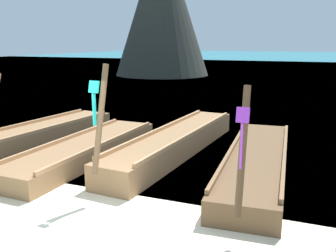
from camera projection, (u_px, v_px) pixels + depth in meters
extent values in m
plane|color=beige|center=(95.00, 227.00, 6.67)|extent=(120.00, 120.00, 0.00)
plane|color=#147A89|center=(295.00, 61.00, 62.47)|extent=(120.00, 120.00, 0.00)
cube|color=olive|center=(33.00, 135.00, 12.30)|extent=(2.02, 6.83, 0.45)
cube|color=#AF7F52|center=(19.00, 125.00, 12.51)|extent=(0.77, 6.16, 0.10)
cube|color=#AF7F52|center=(45.00, 129.00, 11.97)|extent=(0.77, 6.16, 0.10)
cube|color=olive|center=(86.00, 150.00, 10.53)|extent=(1.55, 5.91, 0.48)
cube|color=#AF7F52|center=(66.00, 138.00, 10.71)|extent=(0.24, 5.40, 0.10)
cube|color=#AF7F52|center=(105.00, 143.00, 10.21)|extent=(0.24, 5.40, 0.10)
cube|color=olive|center=(176.00, 143.00, 10.99)|extent=(1.69, 7.07, 0.63)
cube|color=#AF7F52|center=(160.00, 129.00, 11.14)|extent=(0.59, 6.42, 0.10)
cube|color=#AF7F52|center=(192.00, 133.00, 10.68)|extent=(0.59, 6.42, 0.10)
cylinder|color=brown|center=(100.00, 119.00, 7.52)|extent=(0.17, 0.65, 2.21)
cube|color=#1ECCBC|center=(94.00, 87.00, 7.22)|extent=(0.21, 0.13, 0.25)
cube|color=#1ECCBC|center=(94.00, 109.00, 7.30)|extent=(0.04, 0.08, 0.64)
cube|color=brown|center=(257.00, 162.00, 9.49)|extent=(1.78, 6.68, 0.50)
cube|color=brown|center=(232.00, 148.00, 9.62)|extent=(0.45, 6.07, 0.10)
cube|color=brown|center=(285.00, 153.00, 9.23)|extent=(0.45, 6.07, 0.10)
cylinder|color=brown|center=(242.00, 151.00, 6.02)|extent=(0.16, 0.69, 2.09)
cube|color=purple|center=(243.00, 115.00, 5.72)|extent=(0.21, 0.13, 0.25)
cube|color=purple|center=(241.00, 146.00, 5.81)|extent=(0.03, 0.08, 0.74)
cone|color=#2D302B|center=(162.00, 2.00, 35.31)|extent=(9.06, 9.06, 13.67)
cone|color=#32352F|center=(140.00, 45.00, 38.03)|extent=(4.76, 4.76, 5.63)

